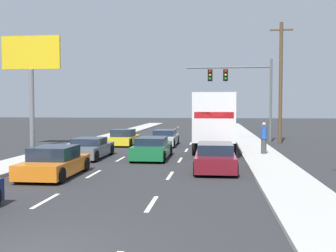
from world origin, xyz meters
TOP-DOWN VIEW (x-y plane):
  - ground_plane at (0.00, 25.00)m, footprint 140.00×140.00m
  - sidewalk_right at (6.42, 20.00)m, footprint 2.33×80.00m
  - sidewalk_left at (-6.42, 20.00)m, footprint 2.33×80.00m
  - lane_markings at (0.00, 21.83)m, footprint 3.54×57.00m
  - car_yellow at (-3.36, 22.17)m, footprint 1.98×4.04m
  - car_gray at (-3.62, 14.65)m, footprint 1.95×4.39m
  - car_orange at (-3.19, 8.55)m, footprint 1.99×4.14m
  - car_silver at (-0.18, 22.35)m, footprint 1.88×4.35m
  - car_green at (0.05, 14.78)m, footprint 1.95×4.62m
  - box_truck at (3.59, 18.64)m, footprint 2.67×9.07m
  - car_maroon at (3.64, 11.09)m, footprint 1.95×4.70m
  - traffic_signal_mast at (5.34, 26.00)m, footprint 7.10×0.69m
  - utility_pole_mid at (8.79, 24.74)m, footprint 1.80×0.28m
  - roadside_billboard at (-9.89, 20.42)m, footprint 4.48×0.36m
  - pedestrian_near_corner at (6.56, 16.75)m, footprint 0.38×0.38m

SIDE VIEW (x-z plane):
  - ground_plane at x=0.00m, z-range 0.00..0.00m
  - lane_markings at x=0.00m, z-range 0.00..0.01m
  - sidewalk_right at x=6.42m, z-range 0.00..0.14m
  - sidewalk_left at x=-6.42m, z-range 0.00..0.14m
  - car_gray at x=-3.62m, z-range -0.04..1.13m
  - car_yellow at x=-3.36m, z-range -0.07..1.17m
  - car_silver at x=-0.18m, z-range -0.04..1.17m
  - car_green at x=0.05m, z-range -0.04..1.20m
  - car_orange at x=-3.19m, z-range -0.06..1.23m
  - car_maroon at x=3.64m, z-range -0.05..1.24m
  - pedestrian_near_corner at x=6.56m, z-range 0.15..2.04m
  - box_truck at x=3.59m, z-range 0.28..4.06m
  - utility_pole_mid at x=8.79m, z-range 0.14..9.76m
  - traffic_signal_mast at x=5.34m, z-range 1.57..8.49m
  - roadside_billboard at x=-9.89m, z-range 1.83..10.01m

